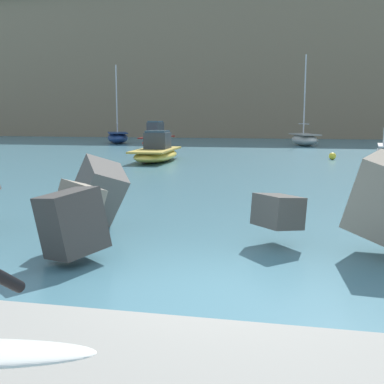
{
  "coord_description": "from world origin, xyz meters",
  "views": [
    {
      "loc": [
        1.21,
        -7.25,
        2.63
      ],
      "look_at": [
        -0.41,
        0.5,
        1.4
      ],
      "focal_mm": 45.45,
      "sensor_mm": 36.0,
      "label": 1
    }
  ],
  "objects_px": {
    "boat_near_centre": "(304,139)",
    "mooring_buoy_inner": "(332,156)",
    "boat_mid_right": "(157,139)",
    "station_building_central": "(205,12)",
    "boat_mid_left": "(118,137)",
    "boat_far_left": "(156,152)"
  },
  "relations": [
    {
      "from": "boat_mid_left",
      "to": "station_building_central",
      "type": "height_order",
      "value": "station_building_central"
    },
    {
      "from": "boat_near_centre",
      "to": "mooring_buoy_inner",
      "type": "distance_m",
      "value": 14.63
    },
    {
      "from": "boat_mid_right",
      "to": "mooring_buoy_inner",
      "type": "distance_m",
      "value": 16.57
    },
    {
      "from": "boat_mid_right",
      "to": "mooring_buoy_inner",
      "type": "xyz_separation_m",
      "value": [
        13.8,
        -9.16,
        -0.48
      ]
    },
    {
      "from": "boat_near_centre",
      "to": "boat_mid_right",
      "type": "relative_size",
      "value": 1.38
    },
    {
      "from": "boat_mid_left",
      "to": "boat_mid_right",
      "type": "xyz_separation_m",
      "value": [
        5.65,
        -5.65,
        0.09
      ]
    },
    {
      "from": "boat_mid_right",
      "to": "mooring_buoy_inner",
      "type": "height_order",
      "value": "boat_mid_right"
    },
    {
      "from": "boat_near_centre",
      "to": "boat_mid_left",
      "type": "height_order",
      "value": "boat_near_centre"
    },
    {
      "from": "station_building_central",
      "to": "mooring_buoy_inner",
      "type": "bearing_deg",
      "value": -72.57
    },
    {
      "from": "boat_mid_right",
      "to": "station_building_central",
      "type": "bearing_deg",
      "value": 95.87
    },
    {
      "from": "station_building_central",
      "to": "boat_far_left",
      "type": "bearing_deg",
      "value": -82.18
    },
    {
      "from": "boat_near_centre",
      "to": "boat_mid_left",
      "type": "xyz_separation_m",
      "value": [
        -18.03,
        0.25,
        -0.01
      ]
    },
    {
      "from": "boat_far_left",
      "to": "mooring_buoy_inner",
      "type": "relative_size",
      "value": 13.68
    },
    {
      "from": "boat_far_left",
      "to": "mooring_buoy_inner",
      "type": "distance_m",
      "value": 10.81
    },
    {
      "from": "boat_mid_left",
      "to": "boat_mid_right",
      "type": "relative_size",
      "value": 1.29
    },
    {
      "from": "boat_near_centre",
      "to": "boat_mid_right",
      "type": "xyz_separation_m",
      "value": [
        -12.38,
        -5.4,
        0.09
      ]
    },
    {
      "from": "boat_near_centre",
      "to": "mooring_buoy_inner",
      "type": "relative_size",
      "value": 18.45
    },
    {
      "from": "boat_mid_left",
      "to": "mooring_buoy_inner",
      "type": "xyz_separation_m",
      "value": [
        19.45,
        -14.81,
        -0.39
      ]
    },
    {
      "from": "mooring_buoy_inner",
      "to": "station_building_central",
      "type": "bearing_deg",
      "value": 107.43
    },
    {
      "from": "boat_mid_right",
      "to": "boat_far_left",
      "type": "distance_m",
      "value": 12.85
    },
    {
      "from": "boat_mid_left",
      "to": "mooring_buoy_inner",
      "type": "height_order",
      "value": "boat_mid_left"
    },
    {
      "from": "boat_mid_left",
      "to": "boat_near_centre",
      "type": "bearing_deg",
      "value": -0.8
    }
  ]
}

